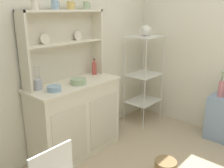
{
  "coord_description": "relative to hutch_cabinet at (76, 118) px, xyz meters",
  "views": [
    {
      "loc": [
        -1.68,
        -0.67,
        1.66
      ],
      "look_at": [
        0.32,
        1.12,
        0.83
      ],
      "focal_mm": 39.45,
      "sensor_mm": 36.0,
      "label": 1
    }
  ],
  "objects": [
    {
      "name": "wall_back",
      "position": [
        0.03,
        0.26,
        0.8
      ],
      "size": [
        3.84,
        0.05,
        2.5
      ],
      "primitive_type": "cube",
      "color": "silver",
      "rests_on": "ground"
    },
    {
      "name": "jam_bottle",
      "position": [
        0.4,
        0.09,
        0.5
      ],
      "size": [
        0.06,
        0.06,
        0.2
      ],
      "color": "#B74C47",
      "rests_on": "hutch_cabinet"
    },
    {
      "name": "hutch_cabinet",
      "position": [
        0.0,
        0.0,
        0.0
      ],
      "size": [
        1.07,
        0.45,
        0.87
      ],
      "color": "silver",
      "rests_on": "ground"
    },
    {
      "name": "bowl_floral_medium",
      "position": [
        0.0,
        -0.07,
        0.46
      ],
      "size": [
        0.17,
        0.17,
        0.06
      ],
      "primitive_type": "cylinder",
      "color": "#9EB78E",
      "rests_on": "hutch_cabinet"
    },
    {
      "name": "flower_vase",
      "position": [
        1.47,
        -1.1,
        0.25
      ],
      "size": [
        0.08,
        0.08,
        0.35
      ],
      "color": "#D17A84",
      "rests_on": "side_shelf_blue"
    },
    {
      "name": "cup_gold_2",
      "position": [
        0.1,
        0.12,
        1.24
      ],
      "size": [
        0.09,
        0.08,
        0.08
      ],
      "color": "#DBB760",
      "rests_on": "hutch_shelf_unit"
    },
    {
      "name": "porcelain_teapot",
      "position": [
        1.24,
        -0.07,
        0.91
      ],
      "size": [
        0.24,
        0.15,
        0.17
      ],
      "color": "white",
      "rests_on": "bakers_rack"
    },
    {
      "name": "utensil_jar",
      "position": [
        -0.4,
        0.08,
        0.48
      ],
      "size": [
        0.08,
        0.08,
        0.24
      ],
      "color": "#B2B7C6",
      "rests_on": "hutch_cabinet"
    },
    {
      "name": "cup_sage_3",
      "position": [
        0.33,
        0.12,
        1.24
      ],
      "size": [
        0.08,
        0.07,
        0.09
      ],
      "color": "#9EB78E",
      "rests_on": "hutch_shelf_unit"
    },
    {
      "name": "cup_sky_1",
      "position": [
        -0.1,
        0.12,
        1.24
      ],
      "size": [
        0.09,
        0.07,
        0.09
      ],
      "color": "#8EB2D1",
      "rests_on": "hutch_shelf_unit"
    },
    {
      "name": "bakers_rack",
      "position": [
        1.24,
        -0.07,
        0.34
      ],
      "size": [
        0.48,
        0.37,
        1.29
      ],
      "color": "silver",
      "rests_on": "ground"
    },
    {
      "name": "floor_basket",
      "position": [
        0.35,
        -0.99,
        -0.37
      ],
      "size": [
        0.23,
        0.23,
        0.15
      ],
      "primitive_type": "cylinder",
      "color": "#93754C",
      "rests_on": "ground"
    },
    {
      "name": "bowl_mixing_large",
      "position": [
        -0.31,
        -0.07,
        0.45
      ],
      "size": [
        0.14,
        0.14,
        0.05
      ],
      "primitive_type": "cylinder",
      "color": "#8EB2D1",
      "rests_on": "hutch_cabinet"
    },
    {
      "name": "hutch_shelf_unit",
      "position": [
        -0.0,
        0.17,
        0.87
      ],
      "size": [
        1.0,
        0.18,
        0.77
      ],
      "color": "beige",
      "rests_on": "hutch_cabinet"
    },
    {
      "name": "cup_cream_0",
      "position": [
        -0.32,
        0.12,
        1.24
      ],
      "size": [
        0.08,
        0.07,
        0.09
      ],
      "color": "silver",
      "rests_on": "hutch_shelf_unit"
    }
  ]
}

